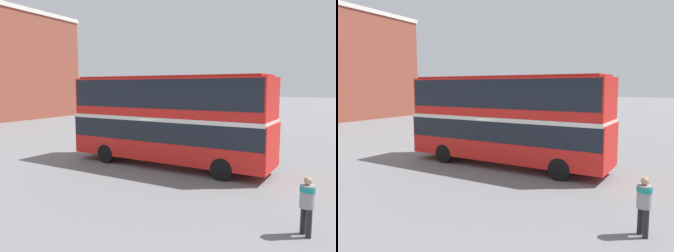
% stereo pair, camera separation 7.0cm
% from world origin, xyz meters
% --- Properties ---
extents(ground_plane, '(240.00, 240.00, 0.00)m').
position_xyz_m(ground_plane, '(0.00, 0.00, 0.00)').
color(ground_plane, slate).
extents(double_decker_bus, '(10.68, 3.14, 4.58)m').
position_xyz_m(double_decker_bus, '(-0.27, 0.03, 2.62)').
color(double_decker_bus, red).
rests_on(double_decker_bus, ground_plane).
extents(pedestrian_foreground, '(0.57, 0.57, 1.65)m').
position_xyz_m(pedestrian_foreground, '(6.75, -5.37, 1.01)').
color(pedestrian_foreground, '#232328').
rests_on(pedestrian_foreground, ground_plane).
extents(parked_car_kerb_near, '(4.60, 2.44, 1.45)m').
position_xyz_m(parked_car_kerb_near, '(-2.38, 13.60, 0.74)').
color(parked_car_kerb_near, maroon).
rests_on(parked_car_kerb_near, ground_plane).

